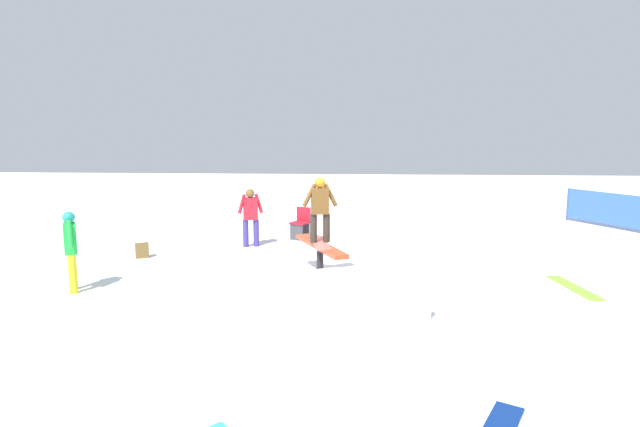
{
  "coord_description": "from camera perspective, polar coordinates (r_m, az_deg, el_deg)",
  "views": [
    {
      "loc": [
        -9.62,
        -0.77,
        2.75
      ],
      "look_at": [
        0.0,
        0.0,
        1.31
      ],
      "focal_mm": 28.0,
      "sensor_mm": 36.0,
      "label": 1
    }
  ],
  "objects": [
    {
      "name": "bystander_red",
      "position": [
        12.91,
        -7.94,
        -0.11
      ],
      "size": [
        0.32,
        0.65,
        1.5
      ],
      "rotation": [
        0.0,
        0.0,
        1.93
      ],
      "color": "navy",
      "rests_on": "ground"
    },
    {
      "name": "backpack_on_snow",
      "position": [
        12.43,
        -19.67,
        -3.99
      ],
      "size": [
        0.33,
        0.37,
        0.34
      ],
      "primitive_type": "cube",
      "rotation": [
        0.0,
        0.0,
        5.16
      ],
      "color": "brown",
      "rests_on": "ground"
    },
    {
      "name": "rail_feature",
      "position": [
        9.89,
        -0.0,
        -4.08
      ],
      "size": [
        2.09,
        1.2,
        0.71
      ],
      "rotation": [
        0.0,
        0.0,
        0.45
      ],
      "color": "black",
      "rests_on": "ground"
    },
    {
      "name": "snow_kicker_ramp",
      "position": [
        8.31,
        4.76,
        -9.13
      ],
      "size": [
        2.27,
        2.13,
        0.47
      ],
      "primitive_type": "cube",
      "rotation": [
        0.0,
        0.0,
        0.45
      ],
      "color": "white",
      "rests_on": "ground"
    },
    {
      "name": "loose_snowboard_lime",
      "position": [
        10.51,
        27.0,
        -7.55
      ],
      "size": [
        1.58,
        0.48,
        0.02
      ],
      "primitive_type": "cube",
      "rotation": [
        0.0,
        0.0,
        0.13
      ],
      "color": "#88DF30",
      "rests_on": "ground"
    },
    {
      "name": "main_rider_on_rail",
      "position": [
        9.75,
        -0.0,
        0.28
      ],
      "size": [
        1.35,
        0.71,
        1.31
      ],
      "rotation": [
        0.0,
        0.0,
        0.2
      ],
      "color": "#E9695B",
      "rests_on": "rail_feature"
    },
    {
      "name": "bystander_green",
      "position": [
        10.05,
        -26.59,
        -3.44
      ],
      "size": [
        0.56,
        0.37,
        1.47
      ],
      "rotation": [
        0.0,
        0.0,
        0.52
      ],
      "color": "gold",
      "rests_on": "ground"
    },
    {
      "name": "ground_plane",
      "position": [
        10.04,
        -0.0,
        -7.41
      ],
      "size": [
        60.0,
        60.0,
        0.0
      ],
      "primitive_type": "plane",
      "color": "white"
    },
    {
      "name": "folding_chair",
      "position": [
        13.84,
        -2.2,
        -1.23
      ],
      "size": [
        0.59,
        0.59,
        0.88
      ],
      "rotation": [
        0.0,
        0.0,
        4.27
      ],
      "color": "#3F3F44",
      "rests_on": "ground"
    }
  ]
}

